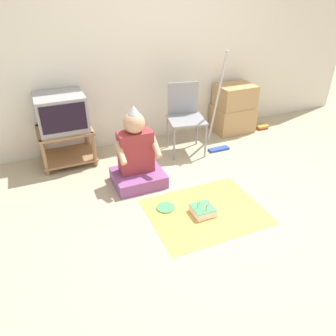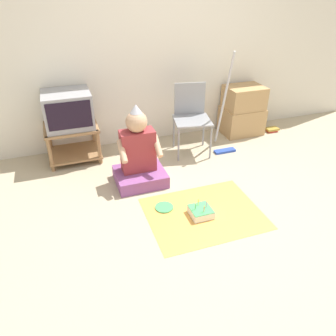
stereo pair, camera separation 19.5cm
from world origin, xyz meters
name	(u,v)px [view 1 (the left image)]	position (x,y,z in m)	size (l,w,h in m)	color
ground_plane	(228,216)	(0.00, 0.00, 0.00)	(16.00, 16.00, 0.00)	tan
wall_back	(153,42)	(0.00, 1.96, 1.27)	(6.40, 0.06, 2.55)	silver
tv_stand	(66,142)	(-1.24, 1.67, 0.26)	(0.62, 0.52, 0.44)	#997047
tv	(61,112)	(-1.24, 1.67, 0.64)	(0.54, 0.49, 0.41)	#99999E
folding_chair	(185,113)	(0.21, 1.42, 0.50)	(0.51, 0.49, 0.86)	gray
cardboard_box_stack	(233,109)	(1.11, 1.69, 0.33)	(0.56, 0.42, 0.68)	tan
dust_mop	(218,122)	(0.61, 1.29, 0.37)	(0.28, 0.34, 1.26)	#2D4CB2
book_pile	(262,127)	(1.57, 1.56, 0.03)	(0.18, 0.12, 0.05)	#B72D28
person_seated	(137,158)	(-0.61, 0.90, 0.30)	(0.54, 0.46, 0.89)	#8C4C8C
party_cloth	(205,211)	(-0.17, 0.14, 0.00)	(1.09, 0.86, 0.01)	#EFA84C
birthday_cake	(203,210)	(-0.22, 0.12, 0.05)	(0.20, 0.20, 0.15)	white
paper_plate	(166,207)	(-0.51, 0.34, 0.01)	(0.18, 0.18, 0.01)	#4CB266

